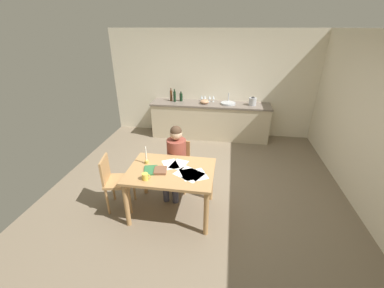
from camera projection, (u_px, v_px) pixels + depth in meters
ground_plane at (198, 186)px, 4.44m from camera, size 5.20×5.20×0.04m
wall_back at (212, 84)px, 6.18m from camera, size 5.20×0.12×2.60m
wall_right at (377, 128)px, 3.51m from camera, size 0.12×5.20×2.60m
kitchen_counter at (210, 120)px, 6.23m from camera, size 2.95×0.64×0.90m
dining_table at (171, 176)px, 3.55m from camera, size 1.24×0.89×0.75m
chair_at_table at (178, 163)px, 4.24m from camera, size 0.43×0.43×0.85m
person_seated at (175, 156)px, 4.02m from camera, size 0.35×0.61×1.19m
chair_side_empty at (115, 180)px, 3.71m from camera, size 0.47×0.47×0.89m
coffee_mug at (145, 177)px, 3.26m from camera, size 0.12×0.09×0.09m
candlestick at (146, 159)px, 3.64m from camera, size 0.06×0.06×0.28m
book_magazine at (160, 170)px, 3.46m from camera, size 0.20×0.23×0.03m
book_cookery at (151, 170)px, 3.47m from camera, size 0.25×0.30×0.02m
paper_letter at (198, 174)px, 3.39m from camera, size 0.33×0.36×0.00m
paper_bill at (179, 164)px, 3.64m from camera, size 0.27×0.34×0.00m
paper_envelope at (185, 172)px, 3.45m from camera, size 0.33×0.36×0.00m
paper_receipt at (170, 164)px, 3.64m from camera, size 0.32×0.36×0.00m
paper_notice at (193, 176)px, 3.36m from camera, size 0.33×0.36×0.00m
paper_flyer at (189, 174)px, 3.39m from camera, size 0.32×0.36×0.00m
sink_unit at (228, 103)px, 5.97m from camera, size 0.36×0.36×0.24m
bottle_oil at (171, 95)px, 6.20m from camera, size 0.06×0.06×0.32m
bottle_vinegar at (175, 96)px, 6.12m from camera, size 0.07×0.07×0.32m
bottle_wine_red at (181, 97)px, 6.18m from camera, size 0.08×0.08×0.24m
mixing_bowl at (204, 102)px, 6.00m from camera, size 0.22×0.22×0.10m
stovetop_kettle at (253, 101)px, 5.85m from camera, size 0.18×0.18×0.22m
wine_glass_near_sink at (213, 98)px, 6.11m from camera, size 0.07×0.07×0.15m
wine_glass_by_kettle at (210, 97)px, 6.12m from camera, size 0.07×0.07×0.15m
wine_glass_back_left at (205, 97)px, 6.14m from camera, size 0.07×0.07×0.15m
wine_glass_back_right at (202, 97)px, 6.15m from camera, size 0.07×0.07×0.15m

